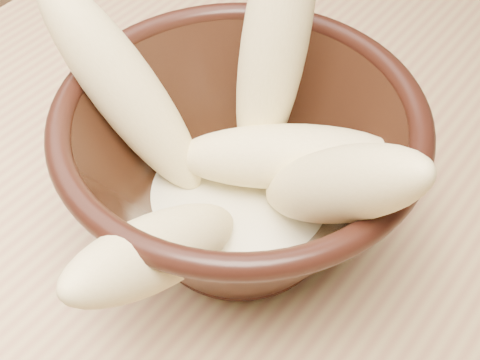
# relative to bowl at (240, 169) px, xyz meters

# --- Properties ---
(bowl) EXTENTS (0.24, 0.24, 0.13)m
(bowl) POSITION_rel_bowl_xyz_m (0.00, 0.00, 0.00)
(bowl) COLOR black
(bowl) RESTS_ON table
(milk_puddle) EXTENTS (0.13, 0.13, 0.02)m
(milk_puddle) POSITION_rel_bowl_xyz_m (0.00, 0.00, -0.03)
(milk_puddle) COLOR beige
(milk_puddle) RESTS_ON bowl
(banana_upright) EXTENTS (0.06, 0.10, 0.20)m
(banana_upright) POSITION_rel_bowl_xyz_m (-0.01, 0.05, 0.07)
(banana_upright) COLOR #E0CD84
(banana_upright) RESTS_ON bowl
(banana_left) EXTENTS (0.14, 0.07, 0.17)m
(banana_left) POSITION_rel_bowl_xyz_m (-0.08, -0.02, 0.04)
(banana_left) COLOR #E0CD84
(banana_left) RESTS_ON bowl
(banana_right) EXTENTS (0.16, 0.10, 0.16)m
(banana_right) POSITION_rel_bowl_xyz_m (0.07, -0.01, 0.04)
(banana_right) COLOR #E0CD84
(banana_right) RESTS_ON bowl
(banana_across) EXTENTS (0.15, 0.11, 0.07)m
(banana_across) POSITION_rel_bowl_xyz_m (0.02, 0.02, 0.01)
(banana_across) COLOR #E0CD84
(banana_across) RESTS_ON bowl
(banana_front) EXTENTS (0.05, 0.16, 0.12)m
(banana_front) POSITION_rel_bowl_xyz_m (0.01, -0.09, 0.02)
(banana_front) COLOR #E0CD84
(banana_front) RESTS_ON bowl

